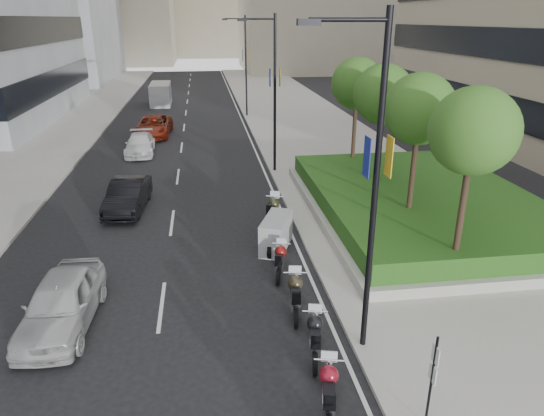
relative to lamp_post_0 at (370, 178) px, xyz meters
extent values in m
plane|color=black|center=(-4.14, -1.00, -5.07)|extent=(160.00, 160.00, 0.00)
cube|color=#9E9B93|center=(4.86, 29.00, -4.99)|extent=(10.00, 100.00, 0.15)
cube|color=#9E9B93|center=(-16.14, 29.00, -4.99)|extent=(8.00, 100.00, 0.15)
cube|color=silver|center=(-0.44, 29.00, -5.06)|extent=(0.12, 100.00, 0.01)
cube|color=silver|center=(-5.64, 29.00, -5.06)|extent=(0.12, 100.00, 0.01)
cube|color=#A19F96|center=(5.86, 9.00, -4.72)|extent=(10.00, 14.00, 0.40)
cube|color=#194413|center=(5.86, 9.00, -4.12)|extent=(9.40, 13.40, 0.80)
cylinder|color=#332319|center=(4.36, 3.00, -2.52)|extent=(0.22, 0.22, 4.00)
sphere|color=#265B1C|center=(4.36, 3.00, 0.38)|extent=(2.80, 2.80, 2.80)
cylinder|color=#332319|center=(4.36, 7.00, -2.52)|extent=(0.22, 0.22, 4.00)
sphere|color=#265B1C|center=(4.36, 7.00, 0.38)|extent=(2.80, 2.80, 2.80)
cylinder|color=#332319|center=(4.36, 11.00, -2.52)|extent=(0.22, 0.22, 4.00)
sphere|color=#265B1C|center=(4.36, 11.00, 0.38)|extent=(2.80, 2.80, 2.80)
cylinder|color=#332319|center=(4.36, 15.00, -2.52)|extent=(0.22, 0.22, 4.00)
sphere|color=#265B1C|center=(4.36, 15.00, 0.38)|extent=(2.80, 2.80, 2.80)
cylinder|color=black|center=(0.16, 0.00, -0.57)|extent=(0.16, 0.16, 9.00)
cylinder|color=black|center=(-0.74, 0.00, 3.63)|extent=(1.80, 0.10, 0.10)
cube|color=black|center=(-1.64, 0.00, 3.58)|extent=(0.50, 0.22, 0.14)
cube|color=yellow|center=(0.44, 0.00, 0.53)|extent=(0.02, 0.45, 1.00)
cube|color=navy|center=(-0.12, 0.00, 0.53)|extent=(0.02, 0.45, 1.00)
cylinder|color=black|center=(0.16, 17.00, -0.57)|extent=(0.16, 0.16, 9.00)
cylinder|color=black|center=(-0.74, 17.00, 3.63)|extent=(1.80, 0.10, 0.10)
cube|color=black|center=(-1.64, 17.00, 3.58)|extent=(0.50, 0.22, 0.14)
cube|color=yellow|center=(0.44, 17.00, 0.53)|extent=(0.02, 0.45, 1.00)
cube|color=navy|center=(-0.12, 17.00, 0.53)|extent=(0.02, 0.45, 1.00)
cylinder|color=black|center=(0.16, 35.00, -0.57)|extent=(0.16, 0.16, 9.00)
cylinder|color=black|center=(-0.74, 35.00, 3.63)|extent=(1.80, 0.10, 0.10)
cube|color=black|center=(-1.64, 35.00, 3.58)|extent=(0.50, 0.22, 0.14)
cube|color=yellow|center=(0.44, 35.00, 0.53)|extent=(0.02, 0.45, 1.00)
cube|color=navy|center=(-0.12, 35.00, 0.53)|extent=(0.02, 0.45, 1.00)
cylinder|color=black|center=(0.66, -3.00, -3.82)|extent=(0.06, 0.06, 2.50)
cube|color=silver|center=(0.66, -3.00, -3.02)|extent=(0.02, 0.32, 0.42)
cube|color=silver|center=(0.66, -3.00, -3.52)|extent=(0.02, 0.32, 0.42)
cylinder|color=black|center=(-1.23, -1.43, -4.76)|extent=(0.26, 0.62, 0.61)
cube|color=silver|center=(-1.43, -2.25, -4.59)|extent=(0.48, 0.89, 0.42)
sphere|color=maroon|center=(-1.35, -1.93, -4.22)|extent=(0.47, 0.47, 0.47)
cube|color=black|center=(-1.50, -2.54, -4.27)|extent=(0.44, 0.79, 0.16)
cylinder|color=silver|center=(-1.29, -1.67, -4.00)|extent=(0.72, 0.22, 0.05)
cylinder|color=black|center=(-1.42, -0.85, -4.76)|extent=(0.24, 0.61, 0.60)
cylinder|color=black|center=(-1.10, 0.67, -4.76)|extent=(0.24, 0.61, 0.60)
cube|color=silver|center=(-1.27, -0.14, -4.60)|extent=(0.45, 0.87, 0.41)
sphere|color=black|center=(-1.20, 0.17, -4.23)|extent=(0.47, 0.47, 0.47)
cube|color=black|center=(-1.33, -0.42, -4.29)|extent=(0.42, 0.77, 0.16)
cylinder|color=silver|center=(-1.15, 0.43, -4.02)|extent=(0.71, 0.20, 0.05)
cylinder|color=black|center=(-1.53, 1.24, -4.75)|extent=(0.22, 0.64, 0.63)
cylinder|color=black|center=(-1.27, 2.86, -4.75)|extent=(0.22, 0.64, 0.63)
cube|color=silver|center=(-1.41, 2.00, -4.58)|extent=(0.44, 0.90, 0.43)
sphere|color=#332B1C|center=(-1.36, 2.33, -4.19)|extent=(0.49, 0.49, 0.49)
cube|color=black|center=(-1.46, 1.70, -4.25)|extent=(0.40, 0.80, 0.16)
cylinder|color=silver|center=(-1.31, 2.60, -3.96)|extent=(0.75, 0.17, 0.05)
cylinder|color=black|center=(-1.68, 3.82, -4.78)|extent=(0.25, 0.58, 0.57)
cylinder|color=black|center=(-1.32, 5.24, -4.78)|extent=(0.25, 0.58, 0.57)
cube|color=silver|center=(-1.51, 4.48, -4.62)|extent=(0.46, 0.83, 0.39)
sphere|color=maroon|center=(-1.43, 4.78, -4.27)|extent=(0.44, 0.44, 0.44)
cube|color=black|center=(-1.58, 4.22, -4.33)|extent=(0.42, 0.73, 0.15)
cylinder|color=silver|center=(-1.37, 5.02, -4.07)|extent=(0.67, 0.21, 0.05)
cylinder|color=black|center=(-1.63, 5.87, -4.74)|extent=(0.36, 0.66, 0.65)
cylinder|color=black|center=(-1.01, 7.44, -4.74)|extent=(0.36, 0.66, 0.65)
cube|color=gray|center=(-1.32, 6.66, -4.38)|extent=(1.66, 2.39, 1.32)
cylinder|color=black|center=(-1.39, 8.11, -4.72)|extent=(0.33, 0.69, 0.68)
cylinder|color=black|center=(-0.87, 9.79, -4.72)|extent=(0.33, 0.69, 0.68)
cube|color=silver|center=(-1.15, 8.90, -4.54)|extent=(0.60, 0.99, 0.46)
sphere|color=#2D2D19|center=(-1.04, 9.25, -4.12)|extent=(0.53, 0.53, 0.53)
cube|color=black|center=(-1.25, 8.58, -4.18)|extent=(0.54, 0.88, 0.18)
cylinder|color=silver|center=(-0.95, 9.53, -3.87)|extent=(0.80, 0.30, 0.06)
imported|color=#B6B7B9|center=(-8.47, 2.37, -4.28)|extent=(2.08, 4.71, 1.57)
imported|color=black|center=(-7.79, 11.92, -4.32)|extent=(1.95, 4.62, 1.48)
imported|color=silver|center=(-8.38, 22.64, -4.40)|extent=(2.03, 4.64, 1.33)
imported|color=maroon|center=(-7.92, 28.09, -4.29)|extent=(2.90, 5.75, 1.56)
cube|color=#ADADAF|center=(-8.37, 43.33, -3.94)|extent=(2.10, 5.40, 2.26)
cube|color=#ADADAF|center=(-8.37, 41.29, -4.47)|extent=(2.06, 1.31, 1.18)
cylinder|color=black|center=(-9.23, 41.40, -4.69)|extent=(0.27, 0.75, 0.75)
cylinder|color=black|center=(-7.51, 41.40, -4.69)|extent=(0.27, 0.75, 0.75)
cylinder|color=black|center=(-9.23, 45.05, -4.69)|extent=(0.27, 0.75, 0.75)
cylinder|color=black|center=(-7.51, 45.05, -4.69)|extent=(0.27, 0.75, 0.75)
camera|label=1|loc=(-3.99, -10.88, 3.66)|focal=32.00mm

